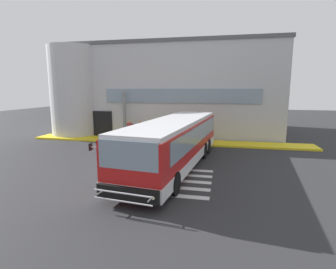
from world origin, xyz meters
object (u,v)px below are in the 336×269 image
(entry_support_column, at_px, (125,115))
(passenger_near_column, at_px, (130,129))
(safety_bollard_yellow, at_px, (173,140))
(passenger_at_curb_edge, at_px, (151,128))
(bus_main_foreground, at_px, (175,144))
(passenger_by_doorway, at_px, (140,129))

(entry_support_column, distance_m, passenger_near_column, 1.62)
(passenger_near_column, distance_m, safety_bollard_yellow, 3.98)
(safety_bollard_yellow, bearing_deg, passenger_at_curb_edge, 145.20)
(bus_main_foreground, bearing_deg, passenger_by_doorway, 122.10)
(safety_bollard_yellow, bearing_deg, bus_main_foreground, -78.18)
(bus_main_foreground, relative_size, passenger_at_curb_edge, 7.17)
(passenger_near_column, relative_size, passenger_by_doorway, 1.00)
(passenger_by_doorway, bearing_deg, passenger_at_curb_edge, 29.02)
(passenger_near_column, distance_m, passenger_by_doorway, 0.86)
(passenger_by_doorway, height_order, passenger_at_curb_edge, same)
(passenger_by_doorway, distance_m, passenger_at_curb_edge, 0.95)
(passenger_near_column, distance_m, passenger_at_curb_edge, 1.79)
(passenger_at_curb_edge, bearing_deg, safety_bollard_yellow, -34.80)
(entry_support_column, xyz_separation_m, passenger_by_doorway, (1.65, -0.76, -1.07))
(bus_main_foreground, xyz_separation_m, passenger_by_doorway, (-4.16, 6.64, -0.26))
(passenger_by_doorway, bearing_deg, passenger_near_column, -167.86)
(passenger_at_curb_edge, bearing_deg, entry_support_column, 173.14)
(passenger_by_doorway, bearing_deg, safety_bollard_yellow, -19.18)
(bus_main_foreground, height_order, passenger_by_doorway, bus_main_foreground)
(passenger_at_curb_edge, distance_m, safety_bollard_yellow, 2.71)
(entry_support_column, distance_m, safety_bollard_yellow, 5.26)
(entry_support_column, height_order, safety_bollard_yellow, entry_support_column)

